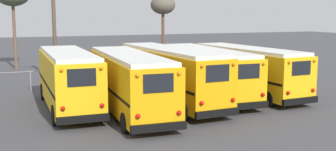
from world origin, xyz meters
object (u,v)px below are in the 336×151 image
object	(u,v)px
school_bus_3	(206,71)
school_bus_4	(247,69)
utility_pole	(54,27)
school_bus_1	(129,81)
school_bus_0	(68,78)
school_bus_2	(169,73)
bare_tree_1	(163,6)

from	to	relation	value
school_bus_3	school_bus_4	distance (m)	2.94
utility_pole	school_bus_1	bearing A→B (deg)	-80.05
school_bus_0	school_bus_2	xyz separation A→B (m)	(5.87, -0.70, 0.04)
school_bus_3	utility_pole	bearing A→B (deg)	127.61
school_bus_1	school_bus_4	distance (m)	9.01
school_bus_4	utility_pole	distance (m)	15.55
school_bus_4	school_bus_3	bearing A→B (deg)	176.46
school_bus_3	school_bus_4	world-z (taller)	school_bus_4
school_bus_0	bare_tree_1	bearing A→B (deg)	52.83
school_bus_0	school_bus_4	xyz separation A→B (m)	(11.73, -0.02, -0.08)
school_bus_0	school_bus_1	world-z (taller)	school_bus_0
school_bus_4	bare_tree_1	distance (m)	16.56
school_bus_1	school_bus_2	size ratio (longest dim) A/B	0.99
school_bus_0	school_bus_1	bearing A→B (deg)	-33.79
bare_tree_1	school_bus_1	bearing A→B (deg)	-117.08
school_bus_0	utility_pole	distance (m)	10.97
school_bus_2	utility_pole	distance (m)	12.70
school_bus_1	school_bus_3	size ratio (longest dim) A/B	1.02
school_bus_0	school_bus_4	distance (m)	11.73
utility_pole	bare_tree_1	bearing A→B (deg)	24.98
school_bus_0	utility_pole	bearing A→B (deg)	86.13
school_bus_4	utility_pole	xyz separation A→B (m)	(-11.01, 10.67, 2.61)
school_bus_3	school_bus_4	size ratio (longest dim) A/B	1.03
school_bus_3	bare_tree_1	size ratio (longest dim) A/B	1.49
school_bus_1	school_bus_3	world-z (taller)	school_bus_1
school_bus_3	bare_tree_1	world-z (taller)	bare_tree_1
school_bus_0	utility_pole	xyz separation A→B (m)	(0.72, 10.65, 2.54)
utility_pole	bare_tree_1	xyz separation A→B (m)	(11.36, 5.29, 1.78)
school_bus_0	bare_tree_1	distance (m)	20.46
bare_tree_1	school_bus_0	bearing A→B (deg)	-127.17
utility_pole	school_bus_2	bearing A→B (deg)	-65.59
school_bus_0	school_bus_4	bearing A→B (deg)	-0.10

